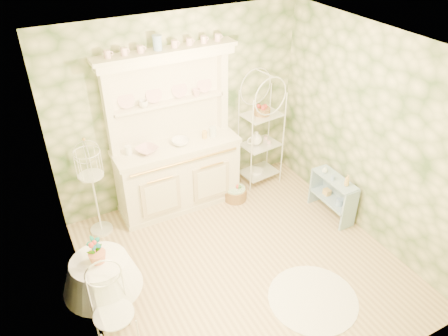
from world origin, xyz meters
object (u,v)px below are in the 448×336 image
kitchen_dresser (176,136)px  cafe_chair (114,313)px  floor_basket (235,193)px  birdcage_stand (93,187)px  side_shelf (332,198)px  round_table (104,285)px  bakers_rack (261,131)px

kitchen_dresser → cafe_chair: bearing=-128.0°
cafe_chair → floor_basket: cafe_chair is taller
cafe_chair → birdcage_stand: (0.29, 1.83, 0.27)m
side_shelf → cafe_chair: size_ratio=0.70×
round_table → floor_basket: size_ratio=2.08×
kitchen_dresser → round_table: kitchen_dresser is taller
cafe_chair → bakers_rack: bearing=39.8°
round_table → cafe_chair: cafe_chair is taller
round_table → kitchen_dresser: bearing=43.5°
round_table → floor_basket: 2.51m
kitchen_dresser → round_table: (-1.46, -1.39, -0.79)m
kitchen_dresser → birdcage_stand: bearing=-177.0°
floor_basket → bakers_rack: bearing=25.4°
round_table → side_shelf: bearing=2.8°
round_table → birdcage_stand: bearing=78.5°
bakers_rack → round_table: size_ratio=2.47×
kitchen_dresser → side_shelf: (1.81, -1.23, -0.86)m
bakers_rack → floor_basket: size_ratio=5.13×
kitchen_dresser → side_shelf: size_ratio=3.50×
round_table → birdcage_stand: birdcage_stand is taller
kitchen_dresser → round_table: bearing=-136.5°
side_shelf → cafe_chair: cafe_chair is taller
kitchen_dresser → bakers_rack: (1.36, -0.01, -0.26)m
floor_basket → side_shelf: bearing=-42.4°
birdcage_stand → bakers_rack: bearing=1.3°
cafe_chair → round_table: bearing=94.0°
cafe_chair → birdcage_stand: birdcage_stand is taller
bakers_rack → round_table: bearing=-160.9°
kitchen_dresser → round_table: size_ratio=3.19×
bakers_rack → birdcage_stand: (-2.55, -0.06, -0.15)m
floor_basket → round_table: bearing=-153.8°
kitchen_dresser → floor_basket: size_ratio=6.62×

